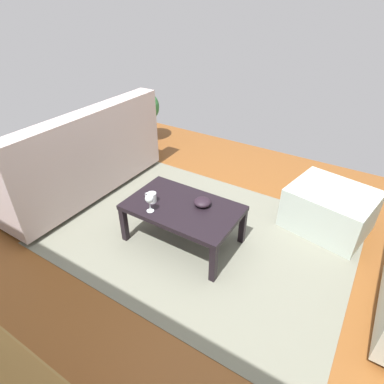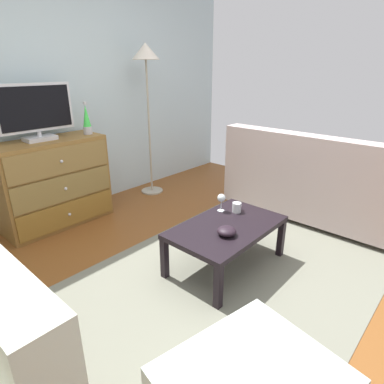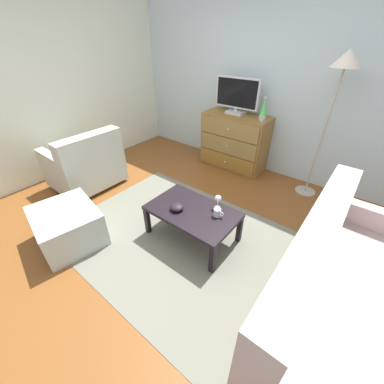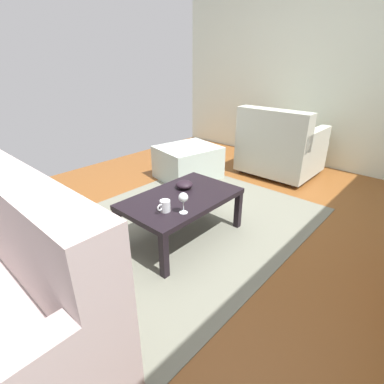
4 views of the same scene
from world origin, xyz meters
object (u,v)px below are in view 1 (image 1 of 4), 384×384
at_px(bowl_decorative, 202,202).
at_px(coffee_table, 183,210).
at_px(couch_large, 77,160).
at_px(potted_plant, 144,111).
at_px(wine_glass, 149,199).
at_px(ottoman, 329,209).
at_px(mug, 152,197).

bearing_deg(bowl_decorative, coffee_table, 34.98).
xyz_separation_m(coffee_table, bowl_decorative, (-0.13, -0.09, 0.08)).
relative_size(coffee_table, couch_large, 0.51).
relative_size(bowl_decorative, potted_plant, 0.20).
bearing_deg(coffee_table, wine_glass, 47.24).
xyz_separation_m(bowl_decorative, couch_large, (1.56, -0.03, -0.05)).
height_order(coffee_table, couch_large, couch_large).
distance_m(coffee_table, ottoman, 1.36).
bearing_deg(ottoman, wine_glass, 41.67).
bearing_deg(mug, wine_glass, 122.66).
xyz_separation_m(mug, potted_plant, (1.44, -1.65, 0.01)).
xyz_separation_m(couch_large, potted_plant, (0.27, -1.44, 0.08)).
xyz_separation_m(wine_glass, ottoman, (-1.21, -1.08, -0.29)).
distance_m(coffee_table, wine_glass, 0.32).
bearing_deg(mug, ottoman, -143.14).
distance_m(couch_large, ottoman, 2.57).
bearing_deg(mug, coffee_table, -161.83).
height_order(coffee_table, potted_plant, potted_plant).
xyz_separation_m(wine_glass, bowl_decorative, (-0.32, -0.29, -0.08)).
height_order(coffee_table, ottoman, ottoman).
xyz_separation_m(ottoman, potted_plant, (2.72, -0.69, 0.23)).
height_order(mug, bowl_decorative, mug).
relative_size(wine_glass, mug, 1.38).
bearing_deg(potted_plant, couch_large, 100.41).
xyz_separation_m(coffee_table, ottoman, (-1.03, -0.88, -0.13)).
height_order(bowl_decorative, potted_plant, potted_plant).
relative_size(coffee_table, mug, 8.32).
xyz_separation_m(coffee_table, mug, (0.26, 0.08, 0.09)).
height_order(couch_large, potted_plant, couch_large).
height_order(wine_glass, potted_plant, potted_plant).
relative_size(bowl_decorative, couch_large, 0.08).
distance_m(wine_glass, ottoman, 1.65).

